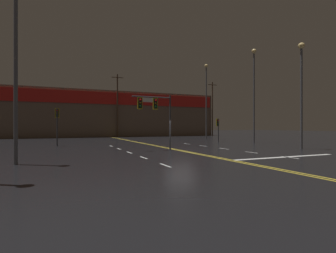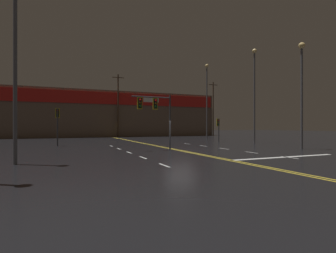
{
  "view_description": "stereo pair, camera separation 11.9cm",
  "coord_description": "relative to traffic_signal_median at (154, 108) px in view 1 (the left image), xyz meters",
  "views": [
    {
      "loc": [
        -9.52,
        -19.62,
        2.0
      ],
      "look_at": [
        0.0,
        2.61,
        2.0
      ],
      "focal_mm": 28.0,
      "sensor_mm": 36.0,
      "label": 1
    },
    {
      "loc": [
        -9.42,
        -19.66,
        2.0
      ],
      "look_at": [
        0.0,
        2.61,
        2.0
      ],
      "focal_mm": 28.0,
      "sensor_mm": 36.0,
      "label": 2
    }
  ],
  "objects": [
    {
      "name": "streetlight_near_right",
      "position": [
        -9.49,
        -4.74,
        3.71
      ],
      "size": [
        0.56,
        0.56,
        11.7
      ],
      "color": "#59595E",
      "rests_on": "ground"
    },
    {
      "name": "streetlight_far_left",
      "position": [
        14.34,
        15.18,
        3.81
      ],
      "size": [
        0.56,
        0.56,
        11.88
      ],
      "color": "#59595E",
      "rests_on": "ground"
    },
    {
      "name": "ground_plane",
      "position": [
        1.98,
        -0.88,
        -3.54
      ],
      "size": [
        200.0,
        200.0,
        0.0
      ],
      "primitive_type": "plane",
      "color": "black"
    },
    {
      "name": "traffic_signal_corner_northwest",
      "position": [
        -7.45,
        8.57,
        -0.69
      ],
      "size": [
        0.42,
        0.36,
        3.88
      ],
      "color": "#38383D",
      "rests_on": "ground"
    },
    {
      "name": "streetlight_far_right",
      "position": [
        14.68,
        4.72,
        3.6
      ],
      "size": [
        0.56,
        0.56,
        11.49
      ],
      "color": "#59595E",
      "rests_on": "ground"
    },
    {
      "name": "traffic_signal_corner_northeast",
      "position": [
        11.98,
        8.45,
        -1.32
      ],
      "size": [
        0.42,
        0.36,
        3.04
      ],
      "color": "#38383D",
      "rests_on": "ground"
    },
    {
      "name": "streetlight_median_approach",
      "position": [
        12.44,
        -3.86,
        2.48
      ],
      "size": [
        0.56,
        0.56,
        9.43
      ],
      "color": "#59595E",
      "rests_on": "ground"
    },
    {
      "name": "road_markings",
      "position": [
        2.73,
        -2.07,
        -3.54
      ],
      "size": [
        12.95,
        60.0,
        0.01
      ],
      "color": "gold",
      "rests_on": "ground"
    },
    {
      "name": "utility_pole_row",
      "position": [
        2.87,
        28.26,
        2.3
      ],
      "size": [
        47.39,
        0.26,
        11.78
      ],
      "color": "#4C3828",
      "rests_on": "ground"
    },
    {
      "name": "building_backdrop",
      "position": [
        1.98,
        33.74,
        0.88
      ],
      "size": [
        43.91,
        10.23,
        8.8
      ],
      "color": "brown",
      "rests_on": "ground"
    },
    {
      "name": "traffic_signal_median",
      "position": [
        0.0,
        0.0,
        0.0
      ],
      "size": [
        3.43,
        0.36,
        4.7
      ],
      "color": "#38383D",
      "rests_on": "ground"
    }
  ]
}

